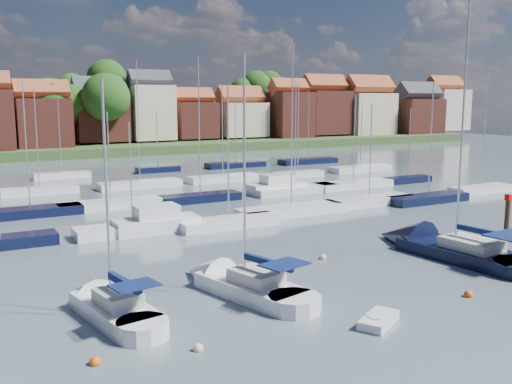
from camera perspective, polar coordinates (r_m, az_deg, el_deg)
ground at (r=68.13m, az=-11.18°, el=-0.07°), size 260.00×260.00×0.00m
sailboat_left at (r=30.51m, az=-14.62°, el=-11.06°), size 3.94×9.58×12.76m
sailboat_centre at (r=33.00m, az=-1.94°, el=-9.20°), size 5.31×10.92×14.40m
sailboat_navy at (r=42.82m, az=17.83°, el=-5.35°), size 4.86×14.13×19.09m
tender at (r=28.92m, az=12.16°, el=-12.42°), size 2.90×2.35×0.57m
timber_piling at (r=44.42m, az=23.71°, el=-4.10°), size 0.40×0.40×6.46m
buoy_a at (r=25.39m, az=-15.76°, el=-16.28°), size 0.51×0.51×0.51m
buoy_b at (r=25.82m, az=-5.79°, el=-15.51°), size 0.46×0.46×0.46m
buoy_c at (r=30.19m, az=6.05°, el=-11.76°), size 0.44×0.44×0.44m
buoy_d at (r=34.15m, az=20.49°, el=-9.79°), size 0.54×0.54×0.54m
buoy_e at (r=39.55m, az=6.70°, el=-6.67°), size 0.52×0.52×0.52m
marina_field at (r=64.14m, az=-8.25°, el=-0.17°), size 79.62×41.41×15.93m
far_shore_town at (r=158.53m, az=-20.83°, el=6.39°), size 212.46×90.00×22.27m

